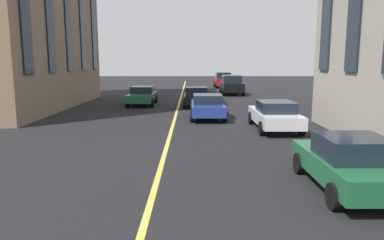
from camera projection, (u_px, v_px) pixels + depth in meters
The scene contains 8 objects.
lane_centre_line at pixel (175, 118), 20.60m from camera, with size 80.00×0.16×0.01m.
car_black_oncoming at pixel (232, 85), 35.05m from camera, with size 4.70×2.14×1.88m.
car_black_parked_b at pixel (196, 97), 25.84m from camera, with size 3.90×1.89×1.40m.
car_blue_mid at pixel (207, 106), 20.38m from camera, with size 4.40×1.95×1.37m.
car_red_far at pixel (223, 80), 44.48m from camera, with size 4.70×2.14×1.88m.
car_white_near at pixel (275, 115), 16.94m from camera, with size 4.40×1.95×1.37m.
car_green_parked_a at pixel (349, 163), 8.94m from camera, with size 3.90×1.89×1.40m.
car_green_trailing at pixel (142, 95), 26.71m from camera, with size 4.40×1.95×1.37m.
Camera 1 is at (-0.36, -0.94, 3.20)m, focal length 33.45 mm.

